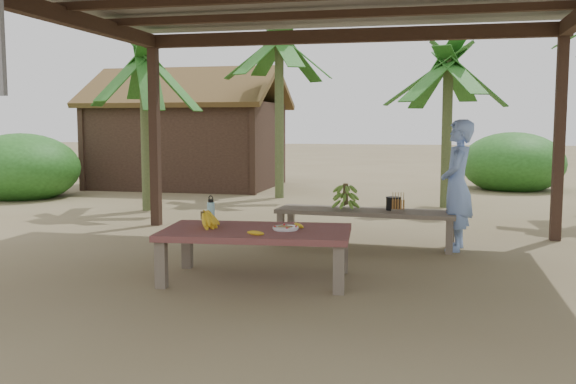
% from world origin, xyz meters
% --- Properties ---
extents(ground, '(80.00, 80.00, 0.00)m').
position_xyz_m(ground, '(0.00, 0.00, 0.00)').
color(ground, brown).
rests_on(ground, ground).
extents(work_table, '(1.89, 1.17, 0.50)m').
position_xyz_m(work_table, '(-0.42, -0.62, 0.43)').
color(work_table, brown).
rests_on(work_table, ground).
extents(bench, '(2.24, 0.75, 0.45)m').
position_xyz_m(bench, '(0.42, 1.37, 0.39)').
color(bench, brown).
rests_on(bench, ground).
extents(ripe_banana_bunch, '(0.37, 0.35, 0.18)m').
position_xyz_m(ripe_banana_bunch, '(-0.95, -0.67, 0.59)').
color(ripe_banana_bunch, yellow).
rests_on(ripe_banana_bunch, work_table).
extents(plate, '(0.25, 0.25, 0.04)m').
position_xyz_m(plate, '(-0.13, -0.60, 0.52)').
color(plate, white).
rests_on(plate, work_table).
extents(loose_banana_front, '(0.16, 0.12, 0.04)m').
position_xyz_m(loose_banana_front, '(-0.33, -0.95, 0.52)').
color(loose_banana_front, yellow).
rests_on(loose_banana_front, work_table).
extents(loose_banana_side, '(0.15, 0.13, 0.04)m').
position_xyz_m(loose_banana_side, '(-0.04, -0.44, 0.52)').
color(loose_banana_side, yellow).
rests_on(loose_banana_side, work_table).
extents(water_flask, '(0.08, 0.08, 0.29)m').
position_xyz_m(water_flask, '(-0.96, -0.40, 0.62)').
color(water_flask, '#43B4D2').
rests_on(water_flask, work_table).
extents(green_banana_stalk, '(0.32, 0.32, 0.34)m').
position_xyz_m(green_banana_stalk, '(0.17, 1.39, 0.62)').
color(green_banana_stalk, '#598C2D').
rests_on(green_banana_stalk, bench).
extents(cooking_pot, '(0.18, 0.18, 0.15)m').
position_xyz_m(cooking_pot, '(0.76, 1.44, 0.53)').
color(cooking_pot, black).
rests_on(cooking_pot, bench).
extents(skewer_rack, '(0.18, 0.09, 0.24)m').
position_xyz_m(skewer_rack, '(0.83, 1.30, 0.57)').
color(skewer_rack, '#A57F47').
rests_on(skewer_rack, bench).
extents(woman, '(0.43, 0.61, 1.57)m').
position_xyz_m(woman, '(1.51, 1.34, 0.78)').
color(woman, '#7796E1').
rests_on(woman, ground).
extents(hut, '(4.40, 3.43, 2.85)m').
position_xyz_m(hut, '(-4.50, 8.00, 1.10)').
color(hut, black).
rests_on(hut, ground).
extents(banana_plant_n, '(1.80, 1.80, 2.85)m').
position_xyz_m(banana_plant_n, '(1.44, 5.37, 2.36)').
color(banana_plant_n, '#596638').
rests_on(banana_plant_n, ground).
extents(banana_plant_nw, '(1.80, 1.80, 3.43)m').
position_xyz_m(banana_plant_nw, '(-1.84, 6.14, 2.94)').
color(banana_plant_nw, '#596638').
rests_on(banana_plant_nw, ground).
extents(banana_plant_w, '(1.80, 1.80, 2.84)m').
position_xyz_m(banana_plant_w, '(-3.65, 3.79, 2.36)').
color(banana_plant_w, '#596638').
rests_on(banana_plant_w, ground).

